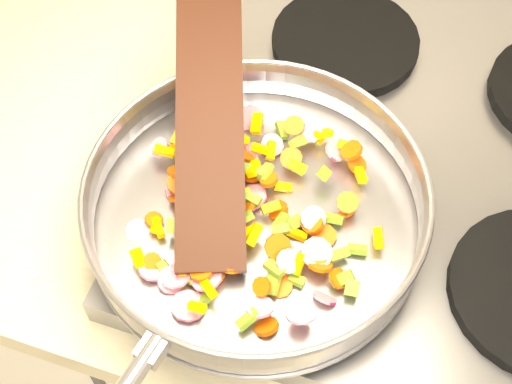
% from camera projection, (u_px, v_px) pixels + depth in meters
% --- Properties ---
extents(cooktop, '(0.60, 0.60, 0.04)m').
position_uv_depth(cooktop, '(427.00, 166.00, 0.84)').
color(cooktop, '#939399').
rests_on(cooktop, counter_top).
extents(grate_fl, '(0.19, 0.19, 0.02)m').
position_uv_depth(grate_fl, '(279.00, 216.00, 0.77)').
color(grate_fl, black).
rests_on(grate_fl, cooktop).
extents(grate_bl, '(0.19, 0.19, 0.02)m').
position_uv_depth(grate_bl, '(345.00, 41.00, 0.92)').
color(grate_bl, black).
rests_on(grate_bl, cooktop).
extents(saute_pan, '(0.40, 0.56, 0.06)m').
position_uv_depth(saute_pan, '(255.00, 204.00, 0.73)').
color(saute_pan, '#9E9EA5').
rests_on(saute_pan, grate_fl).
extents(vegetable_heap, '(0.28, 0.28, 0.05)m').
position_uv_depth(vegetable_heap, '(247.00, 205.00, 0.75)').
color(vegetable_heap, '#FFB900').
rests_on(vegetable_heap, saute_pan).
extents(wooden_spatula, '(0.17, 0.31, 0.11)m').
position_uv_depth(wooden_spatula, '(210.00, 125.00, 0.74)').
color(wooden_spatula, black).
rests_on(wooden_spatula, saute_pan).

